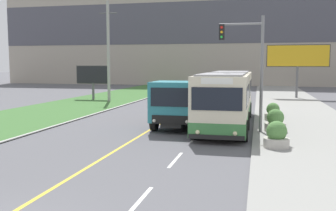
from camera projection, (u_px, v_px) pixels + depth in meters
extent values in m
cube|color=silver|center=(139.00, 201.00, 10.23)|extent=(0.12, 2.40, 0.01)
cube|color=silver|center=(176.00, 160.00, 14.69)|extent=(0.12, 2.40, 0.01)
cube|color=silver|center=(195.00, 137.00, 19.15)|extent=(0.12, 2.40, 0.01)
cube|color=silver|center=(207.00, 124.00, 23.60)|extent=(0.12, 2.40, 0.01)
cube|color=silver|center=(215.00, 114.00, 28.06)|extent=(0.12, 2.40, 0.01)
cube|color=silver|center=(221.00, 107.00, 32.52)|extent=(0.12, 2.40, 0.01)
cube|color=silver|center=(226.00, 102.00, 36.98)|extent=(0.12, 2.40, 0.01)
cube|color=silver|center=(229.00, 98.00, 41.44)|extent=(0.12, 2.40, 0.01)
cube|color=silver|center=(232.00, 95.00, 45.90)|extent=(0.12, 2.40, 0.01)
cube|color=#A89E8E|center=(226.00, 27.00, 68.01)|extent=(80.00, 8.00, 19.94)
cube|color=#4C4C56|center=(224.00, 22.00, 64.06)|extent=(80.00, 0.04, 6.98)
cube|color=beige|center=(222.00, 102.00, 19.73)|extent=(2.52, 5.49, 2.74)
cube|color=#3D7F42|center=(222.00, 123.00, 19.84)|extent=(2.54, 5.51, 0.70)
cube|color=black|center=(222.00, 94.00, 19.69)|extent=(2.54, 5.05, 0.96)
cube|color=gray|center=(223.00, 74.00, 19.58)|extent=(2.14, 4.94, 0.08)
cube|color=beige|center=(231.00, 93.00, 25.93)|extent=(2.52, 5.49, 2.74)
cube|color=#3D7F42|center=(231.00, 109.00, 26.03)|extent=(2.54, 5.51, 0.70)
cube|color=black|center=(231.00, 87.00, 25.88)|extent=(2.54, 5.05, 0.96)
cube|color=gray|center=(231.00, 72.00, 25.78)|extent=(2.14, 4.94, 0.08)
cube|color=#474747|center=(227.00, 97.00, 22.83)|extent=(2.31, 0.90, 2.52)
cube|color=black|center=(217.00, 99.00, 17.01)|extent=(2.21, 0.04, 1.01)
cube|color=black|center=(216.00, 137.00, 17.18)|extent=(2.47, 0.06, 0.20)
sphere|color=#F4EAB2|center=(198.00, 132.00, 17.33)|extent=(0.20, 0.20, 0.20)
sphere|color=#F4EAB2|center=(235.00, 134.00, 16.96)|extent=(0.20, 0.20, 0.20)
cube|color=white|center=(217.00, 81.00, 16.93)|extent=(1.38, 0.04, 0.28)
cylinder|color=black|center=(194.00, 129.00, 18.63)|extent=(0.28, 1.00, 1.00)
cylinder|color=black|center=(245.00, 131.00, 18.10)|extent=(0.28, 1.00, 1.00)
cylinder|color=black|center=(203.00, 120.00, 21.82)|extent=(0.28, 1.00, 1.00)
cylinder|color=black|center=(247.00, 121.00, 21.29)|extent=(0.28, 1.00, 1.00)
cylinder|color=black|center=(214.00, 109.00, 26.84)|extent=(0.28, 1.00, 1.00)
cylinder|color=black|center=(249.00, 110.00, 26.31)|extent=(0.28, 1.00, 1.00)
cube|color=black|center=(183.00, 117.00, 23.07)|extent=(1.09, 6.64, 0.20)
cube|color=teal|center=(176.00, 101.00, 20.93)|extent=(2.42, 2.46, 2.10)
cube|color=black|center=(171.00, 97.00, 19.68)|extent=(2.06, 0.04, 0.95)
cube|color=black|center=(171.00, 120.00, 19.79)|extent=(1.94, 0.06, 0.44)
sphere|color=silver|center=(154.00, 121.00, 19.98)|extent=(0.18, 0.18, 0.18)
sphere|color=silver|center=(187.00, 122.00, 19.60)|extent=(0.18, 0.18, 0.18)
cube|color=#994C19|center=(187.00, 112.00, 24.37)|extent=(2.30, 3.93, 0.12)
cube|color=#994C19|center=(170.00, 103.00, 24.56)|extent=(0.12, 3.93, 1.19)
cube|color=#994C19|center=(205.00, 104.00, 24.07)|extent=(0.12, 3.93, 1.19)
cube|color=#994C19|center=(181.00, 107.00, 22.47)|extent=(2.30, 0.12, 1.19)
cube|color=#994C19|center=(192.00, 101.00, 26.16)|extent=(2.30, 0.12, 1.19)
cube|color=#994C19|center=(181.00, 94.00, 22.39)|extent=(2.30, 0.12, 0.24)
cylinder|color=black|center=(154.00, 121.00, 21.05)|extent=(0.30, 1.04, 1.04)
cylinder|color=black|center=(195.00, 123.00, 20.55)|extent=(0.30, 1.04, 1.04)
cylinder|color=black|center=(170.00, 113.00, 24.82)|extent=(0.30, 1.04, 1.04)
cylinder|color=black|center=(205.00, 114.00, 24.32)|extent=(0.30, 1.04, 1.04)
cube|color=maroon|center=(213.00, 95.00, 39.47)|extent=(1.80, 4.30, 0.61)
cube|color=black|center=(213.00, 89.00, 39.51)|extent=(1.53, 2.36, 0.65)
cylinder|color=black|center=(203.00, 98.00, 38.42)|extent=(0.18, 0.62, 0.62)
cylinder|color=black|center=(219.00, 98.00, 38.06)|extent=(0.18, 0.62, 0.62)
cylinder|color=black|center=(206.00, 96.00, 40.92)|extent=(0.18, 0.62, 0.62)
cylinder|color=black|center=(222.00, 96.00, 40.56)|extent=(0.18, 0.62, 0.62)
cylinder|color=#9E9E99|center=(108.00, 52.00, 37.34)|extent=(0.28, 0.28, 9.50)
cylinder|color=#4C4C4C|center=(108.00, 13.00, 36.96)|extent=(1.80, 0.08, 0.08)
cylinder|color=slate|center=(262.00, 75.00, 20.05)|extent=(0.16, 0.16, 6.00)
cylinder|color=slate|center=(241.00, 24.00, 20.03)|extent=(2.20, 0.10, 0.10)
cube|color=black|center=(222.00, 32.00, 20.28)|extent=(0.28, 0.24, 0.80)
sphere|color=red|center=(222.00, 27.00, 20.13)|extent=(0.14, 0.14, 0.14)
sphere|color=orange|center=(222.00, 32.00, 20.16)|extent=(0.14, 0.14, 0.14)
sphere|color=green|center=(221.00, 37.00, 20.18)|extent=(0.14, 0.14, 0.14)
cylinder|color=#59595B|center=(297.00, 82.00, 40.95)|extent=(0.24, 0.24, 3.36)
cube|color=#333333|center=(298.00, 56.00, 40.66)|extent=(6.30, 0.20, 2.32)
cube|color=gold|center=(298.00, 56.00, 40.55)|extent=(6.14, 0.02, 2.16)
cylinder|color=#59595B|center=(93.00, 91.00, 39.83)|extent=(0.24, 0.24, 1.68)
cube|color=#333333|center=(93.00, 75.00, 39.66)|extent=(3.50, 0.20, 1.82)
cube|color=black|center=(92.00, 75.00, 39.55)|extent=(3.34, 0.02, 1.66)
cylinder|color=#B7B2A8|center=(276.00, 143.00, 16.47)|extent=(1.07, 1.07, 0.40)
sphere|color=#518442|center=(277.00, 131.00, 16.42)|extent=(0.86, 0.86, 0.86)
cylinder|color=#B7B2A8|center=(275.00, 127.00, 20.49)|extent=(1.10, 1.10, 0.42)
sphere|color=#518442|center=(275.00, 117.00, 20.43)|extent=(0.88, 0.88, 0.88)
cylinder|color=#B7B2A8|center=(273.00, 117.00, 24.52)|extent=(1.01, 1.01, 0.41)
sphere|color=#518442|center=(273.00, 109.00, 24.47)|extent=(0.81, 0.81, 0.81)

